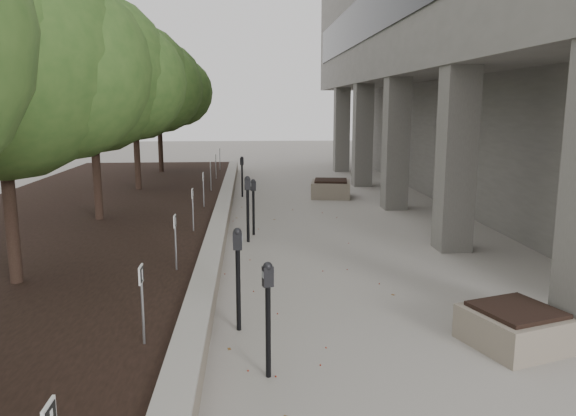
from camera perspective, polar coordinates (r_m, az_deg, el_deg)
name	(u,v)px	position (r m, az deg, el deg)	size (l,w,h in m)	color
ground	(348,389)	(6.64, 6.22, -18.02)	(90.00, 90.00, 0.00)	#99948D
retaining_wall	(222,215)	(15.04, -6.77, -0.75)	(0.39, 26.00, 0.50)	gray
planting_bed	(83,219)	(15.67, -20.32, -1.07)	(7.00, 26.00, 0.40)	black
crabapple_tree_2	(1,108)	(9.49, -27.42, 9.07)	(4.60, 4.00, 5.44)	#30531F
crabapple_tree_3	(93,107)	(14.23, -19.45, 9.73)	(4.60, 4.00, 5.44)	#30531F
crabapple_tree_4	(135,107)	(19.10, -15.49, 9.99)	(4.60, 4.00, 5.44)	#30531F
crabapple_tree_5	(159,107)	(24.03, -13.14, 10.12)	(4.60, 4.00, 5.44)	#30531F
parking_sign_2	(142,305)	(6.76, -14.73, -9.63)	(0.04, 0.22, 0.96)	black
parking_sign_3	(176,243)	(9.60, -11.48, -3.50)	(0.04, 0.22, 0.96)	black
parking_sign_4	(193,210)	(12.51, -9.75, -0.19)	(0.04, 0.22, 0.96)	black
parking_sign_5	(204,190)	(15.46, -8.68, 1.87)	(0.04, 0.22, 0.96)	black
parking_sign_6	(211,176)	(18.42, -7.95, 3.26)	(0.04, 0.22, 0.96)	black
parking_sign_7	(216,166)	(21.40, -7.42, 4.27)	(0.04, 0.22, 0.96)	black
parking_sign_8	(220,159)	(24.38, -7.02, 5.03)	(0.04, 0.22, 0.96)	black
parking_meter_1	(238,280)	(7.90, -5.15, -7.34)	(0.15, 0.11, 1.50)	black
parking_meter_2	(268,320)	(6.58, -2.06, -11.46)	(0.14, 0.10, 1.41)	black
parking_meter_3	(248,209)	(12.96, -4.15, -0.12)	(0.15, 0.11, 1.57)	black
parking_meter_4	(253,207)	(13.67, -3.57, 0.09)	(0.14, 0.10, 1.40)	black
parking_meter_5	(242,177)	(19.46, -4.74, 3.22)	(0.14, 0.10, 1.43)	black
planter_front	(515,327)	(8.13, 22.32, -11.21)	(1.14, 1.14, 0.53)	gray
planter_back	(331,188)	(19.46, 4.41, 2.03)	(1.33, 1.33, 0.62)	gray
berry_scatter	(299,264)	(11.24, 1.18, -5.81)	(3.30, 14.10, 0.02)	maroon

